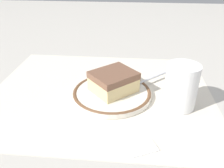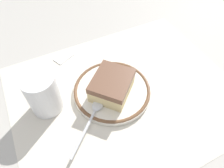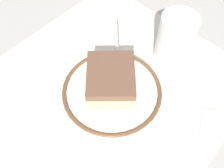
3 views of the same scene
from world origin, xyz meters
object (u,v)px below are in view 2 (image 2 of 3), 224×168
object	(u,v)px
plate	(112,90)
spoon	(94,113)
cake_slice	(112,85)
cup	(44,95)
sugar_packet	(63,57)

from	to	relation	value
plate	spoon	bearing A→B (deg)	33.44
cake_slice	cup	xyz separation A→B (m)	(0.14, -0.03, 0.01)
plate	cup	world-z (taller)	cup
spoon	cup	bearing A→B (deg)	-40.55
cup	sugar_packet	bearing A→B (deg)	-120.22
spoon	sugar_packet	size ratio (longest dim) A/B	2.40
cake_slice	spoon	bearing A→B (deg)	30.92
plate	sugar_packet	xyz separation A→B (m)	(0.07, -0.17, -0.00)
spoon	cup	xyz separation A→B (m)	(0.08, -0.07, 0.03)
plate	spoon	world-z (taller)	spoon
spoon	cup	size ratio (longest dim) A/B	1.23
spoon	cup	world-z (taller)	cup
cake_slice	cup	bearing A→B (deg)	-13.28
plate	sugar_packet	world-z (taller)	plate
plate	cake_slice	world-z (taller)	cake_slice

